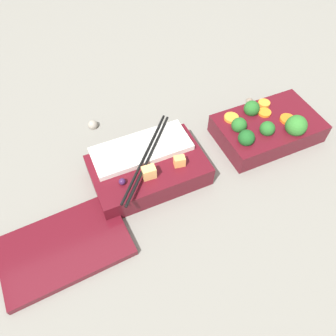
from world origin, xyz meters
TOP-DOWN VIEW (x-y plane):
  - ground_plane at (0.00, 0.00)m, footprint 3.00×3.00m
  - bento_tray_vegetable at (-0.12, 0.00)m, footprint 0.22×0.13m
  - bento_tray_rice at (0.15, -0.01)m, footprint 0.22×0.17m
  - bento_lid at (0.34, 0.08)m, footprint 0.22×0.14m
  - pebble_0 at (-0.16, -0.11)m, footprint 0.02×0.02m
  - pebble_1 at (0.21, -0.18)m, footprint 0.02×0.02m

SIDE VIEW (x-z plane):
  - ground_plane at x=0.00m, z-range 0.00..0.00m
  - pebble_0 at x=-0.16m, z-range 0.00..0.01m
  - pebble_1 at x=0.21m, z-range -0.01..0.02m
  - bento_lid at x=0.34m, z-range 0.00..0.01m
  - bento_tray_rice at x=0.15m, z-range -0.01..0.06m
  - bento_tray_vegetable at x=-0.12m, z-range -0.01..0.07m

